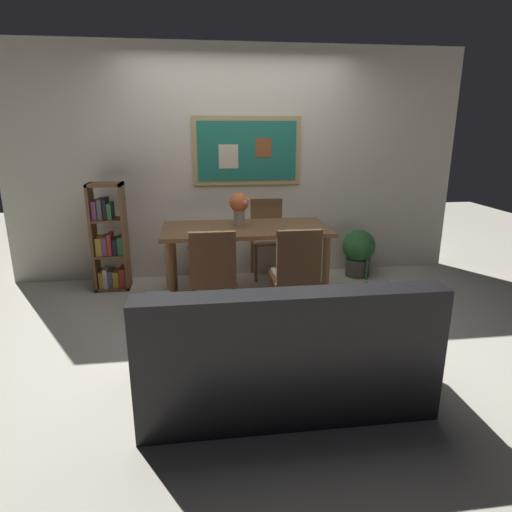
# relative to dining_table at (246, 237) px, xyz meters

# --- Properties ---
(ground_plane) EXTENTS (12.00, 12.00, 0.00)m
(ground_plane) POSITION_rel_dining_table_xyz_m (0.02, -0.57, -0.66)
(ground_plane) COLOR beige
(wall_back_with_painting) EXTENTS (5.20, 0.14, 2.60)m
(wall_back_with_painting) POSITION_rel_dining_table_xyz_m (0.02, 0.87, 0.64)
(wall_back_with_painting) COLOR beige
(wall_back_with_painting) RESTS_ON ground_plane
(dining_table) EXTENTS (1.66, 0.81, 0.76)m
(dining_table) POSITION_rel_dining_table_xyz_m (0.00, 0.00, 0.00)
(dining_table) COLOR brown
(dining_table) RESTS_ON ground_plane
(dining_chair_far_left) EXTENTS (0.40, 0.41, 0.91)m
(dining_chair_far_left) POSITION_rel_dining_table_xyz_m (-0.39, 0.76, -0.12)
(dining_chair_far_left) COLOR brown
(dining_chair_far_left) RESTS_ON ground_plane
(dining_chair_near_right) EXTENTS (0.40, 0.41, 0.91)m
(dining_chair_near_right) POSITION_rel_dining_table_xyz_m (0.35, -0.74, -0.12)
(dining_chair_near_right) COLOR brown
(dining_chair_near_right) RESTS_ON ground_plane
(dining_chair_far_right) EXTENTS (0.40, 0.41, 0.91)m
(dining_chair_far_right) POSITION_rel_dining_table_xyz_m (0.34, 0.74, -0.12)
(dining_chair_far_right) COLOR brown
(dining_chair_far_right) RESTS_ON ground_plane
(dining_chair_near_left) EXTENTS (0.40, 0.41, 0.91)m
(dining_chair_near_left) POSITION_rel_dining_table_xyz_m (-0.36, -0.71, -0.12)
(dining_chair_near_left) COLOR brown
(dining_chair_near_left) RESTS_ON ground_plane
(leather_couch) EXTENTS (1.80, 0.84, 0.84)m
(leather_couch) POSITION_rel_dining_table_xyz_m (0.03, -1.80, -0.35)
(leather_couch) COLOR black
(leather_couch) RESTS_ON ground_plane
(bookshelf) EXTENTS (0.36, 0.28, 1.16)m
(bookshelf) POSITION_rel_dining_table_xyz_m (-1.43, 0.50, -0.14)
(bookshelf) COLOR brown
(bookshelf) RESTS_ON ground_plane
(potted_ivy) EXTENTS (0.39, 0.39, 0.62)m
(potted_ivy) POSITION_rel_dining_table_xyz_m (1.41, 0.54, -0.35)
(potted_ivy) COLOR #4C4742
(potted_ivy) RESTS_ON ground_plane
(flower_vase) EXTENTS (0.21, 0.19, 0.33)m
(flower_vase) POSITION_rel_dining_table_xyz_m (-0.05, 0.07, 0.30)
(flower_vase) COLOR tan
(flower_vase) RESTS_ON dining_table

